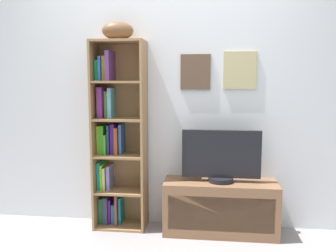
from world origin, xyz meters
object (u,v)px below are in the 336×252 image
at_px(bookshelf, 115,138).
at_px(television, 221,157).
at_px(tv_stand, 220,207).
at_px(football, 118,31).

height_order(bookshelf, television, bookshelf).
relative_size(tv_stand, television, 1.46).
bearing_deg(football, television, -2.23).
bearing_deg(tv_stand, television, 90.00).
xyz_separation_m(bookshelf, tv_stand, (0.96, -0.07, -0.59)).
distance_m(bookshelf, tv_stand, 1.13).
xyz_separation_m(bookshelf, television, (0.96, -0.07, -0.13)).
bearing_deg(television, tv_stand, -90.00).
height_order(tv_stand, television, television).
xyz_separation_m(football, tv_stand, (0.91, -0.04, -1.54)).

